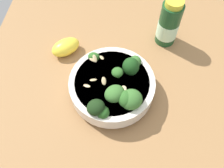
# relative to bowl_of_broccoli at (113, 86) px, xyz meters

# --- Properties ---
(ground_plane) EXTENTS (0.65, 0.65, 0.03)m
(ground_plane) POSITION_rel_bowl_of_broccoli_xyz_m (-0.04, -0.02, -0.05)
(ground_plane) COLOR #996D42
(bowl_of_broccoli) EXTENTS (0.20, 0.19, 0.09)m
(bowl_of_broccoli) POSITION_rel_bowl_of_broccoli_xyz_m (0.00, 0.00, 0.00)
(bowl_of_broccoli) COLOR silver
(bowl_of_broccoli) RESTS_ON ground_plane
(lemon_wedge) EXTENTS (0.08, 0.09, 0.04)m
(lemon_wedge) POSITION_rel_bowl_of_broccoli_xyz_m (-0.11, -0.14, -0.02)
(lemon_wedge) COLOR yellow
(lemon_wedge) RESTS_ON ground_plane
(bottle_tall) EXTENTS (0.05, 0.05, 0.14)m
(bottle_tall) POSITION_rel_bowl_of_broccoli_xyz_m (-0.18, 0.12, 0.02)
(bottle_tall) COLOR #194723
(bottle_tall) RESTS_ON ground_plane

